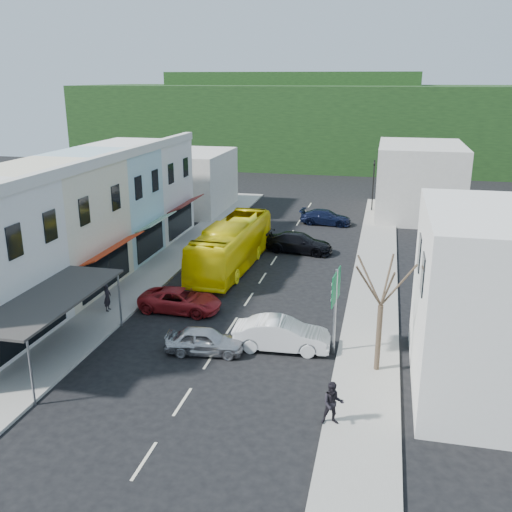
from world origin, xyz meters
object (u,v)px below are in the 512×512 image
(bus, at_px, (232,247))
(car_silver, at_px, (205,340))
(car_red, at_px, (180,300))
(street_tree, at_px, (381,305))
(traffic_signal, at_px, (373,186))
(pedestrian_left, at_px, (107,297))
(car_white, at_px, (281,336))
(pedestrian_right, at_px, (333,404))
(direction_sign, at_px, (335,312))

(bus, xyz_separation_m, car_silver, (2.20, -13.20, -0.85))
(car_red, height_order, street_tree, street_tree)
(traffic_signal, bearing_deg, pedestrian_left, 72.79)
(car_white, bearing_deg, traffic_signal, -9.24)
(pedestrian_right, distance_m, direction_sign, 6.45)
(car_white, relative_size, street_tree, 0.66)
(pedestrian_right, xyz_separation_m, direction_sign, (-0.55, 6.31, 1.20))
(bus, distance_m, street_tree, 17.05)
(bus, height_order, direction_sign, direction_sign)
(car_silver, relative_size, traffic_signal, 0.83)
(car_silver, xyz_separation_m, street_tree, (8.38, -0.05, 2.64))
(street_tree, bearing_deg, direction_sign, 145.77)
(street_tree, bearing_deg, bus, 128.59)
(traffic_signal, bearing_deg, street_tree, 100.05)
(pedestrian_left, bearing_deg, car_silver, -124.02)
(car_white, distance_m, street_tree, 5.59)
(street_tree, bearing_deg, car_white, 164.53)
(car_red, bearing_deg, pedestrian_left, 107.82)
(bus, height_order, pedestrian_left, bus)
(car_silver, bearing_deg, pedestrian_right, -132.68)
(bus, height_order, car_red, bus)
(bus, relative_size, street_tree, 1.73)
(car_red, xyz_separation_m, direction_sign, (9.27, -3.40, 1.50))
(car_red, xyz_separation_m, pedestrian_right, (9.82, -9.71, 0.30))
(pedestrian_right, relative_size, street_tree, 0.25)
(street_tree, bearing_deg, car_red, 156.96)
(pedestrian_right, bearing_deg, traffic_signal, 77.56)
(car_silver, bearing_deg, traffic_signal, -18.51)
(car_red, distance_m, pedestrian_right, 13.82)
(car_silver, height_order, car_white, same)
(street_tree, bearing_deg, pedestrian_right, -108.12)
(pedestrian_left, xyz_separation_m, direction_sign, (13.30, -2.21, 1.20))
(pedestrian_right, bearing_deg, car_red, 123.26)
(pedestrian_left, distance_m, direction_sign, 13.54)
(pedestrian_right, bearing_deg, street_tree, 59.82)
(pedestrian_right, relative_size, traffic_signal, 0.32)
(pedestrian_right, distance_m, street_tree, 5.62)
(bus, xyz_separation_m, car_red, (-0.84, -8.40, -0.85))
(car_red, relative_size, pedestrian_right, 2.71)
(bus, bearing_deg, direction_sign, -52.21)
(car_red, distance_m, pedestrian_left, 4.21)
(car_white, height_order, traffic_signal, traffic_signal)
(traffic_signal, bearing_deg, bus, 73.69)
(car_white, relative_size, direction_sign, 1.00)
(pedestrian_left, distance_m, street_tree, 16.04)
(pedestrian_right, bearing_deg, direction_sign, 82.89)
(car_silver, relative_size, car_red, 0.96)
(car_red, bearing_deg, pedestrian_right, -133.27)
(street_tree, height_order, traffic_signal, street_tree)
(bus, distance_m, direction_sign, 14.52)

